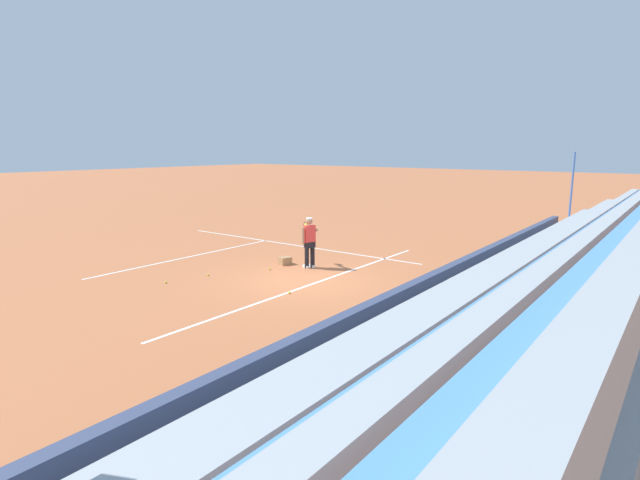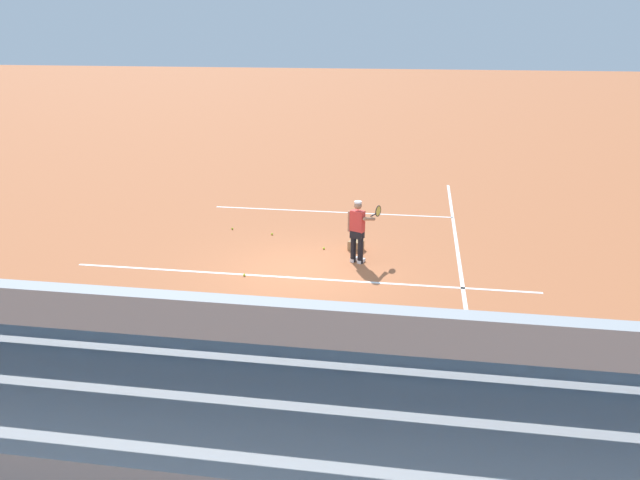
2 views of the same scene
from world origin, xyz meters
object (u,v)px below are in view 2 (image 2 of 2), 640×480
Objects in this scene: tennis_ball_near_player at (272,234)px; ball_box_cardboard at (356,245)px; tennis_ball_by_box at (244,275)px; tennis_player at (358,231)px; tennis_ball_far_right at (232,229)px; tennis_ball_on_baseline at (324,248)px.

ball_box_cardboard is at bearing -18.94° from tennis_ball_near_player.
tennis_player is at bearing 27.87° from tennis_ball_by_box.
tennis_ball_far_right and tennis_ball_on_baseline have the same top height.
ball_box_cardboard is 4.22m from tennis_ball_far_right.
ball_box_cardboard is 3.57m from tennis_ball_by_box.
tennis_ball_near_player and tennis_ball_on_baseline have the same top height.
tennis_ball_near_player is at bearing -13.45° from tennis_ball_far_right.
tennis_ball_on_baseline is at bearing -23.38° from tennis_ball_far_right.
ball_box_cardboard is 6.06× the size of tennis_ball_on_baseline.
ball_box_cardboard is 0.92m from tennis_ball_on_baseline.
tennis_ball_far_right is (-4.18, 2.21, -0.86)m from tennis_player.
tennis_player is 25.98× the size of tennis_ball_near_player.
tennis_ball_far_right is (-1.42, 3.67, 0.00)m from tennis_ball_by_box.
ball_box_cardboard reaches higher than tennis_ball_by_box.
tennis_ball_far_right is at bearing 111.07° from tennis_ball_by_box.
tennis_ball_near_player is at bearing 149.86° from tennis_ball_on_baseline.
tennis_ball_near_player is 1.00× the size of tennis_ball_by_box.
ball_box_cardboard is at bearing 98.26° from tennis_player.
tennis_ball_near_player and tennis_ball_by_box have the same top height.
ball_box_cardboard is (-0.14, 0.97, -0.76)m from tennis_player.
tennis_player is at bearing -39.31° from tennis_ball_on_baseline.
tennis_ball_on_baseline is at bearing -173.35° from ball_box_cardboard.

